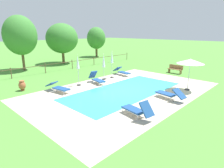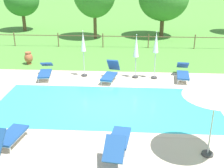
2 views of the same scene
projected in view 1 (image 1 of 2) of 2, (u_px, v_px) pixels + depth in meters
name	position (u px, v px, depth m)	size (l,w,h in m)	color
ground_plane	(125.00, 91.00, 13.95)	(160.00, 160.00, 0.00)	#518E38
pool_deck_paving	(125.00, 91.00, 13.95)	(14.10, 8.90, 0.01)	beige
swimming_pool_water	(125.00, 91.00, 13.94)	(9.40, 4.19, 0.01)	#38C6D1
pool_coping_rim	(125.00, 91.00, 13.94)	(9.88, 4.67, 0.01)	beige
sun_lounger_north_near_steps	(97.00, 79.00, 15.85)	(0.94, 1.93, 1.00)	navy
sun_lounger_north_mid	(137.00, 110.00, 9.65)	(0.88, 1.93, 0.99)	navy
sun_lounger_north_far	(122.00, 72.00, 18.79)	(0.85, 2.08, 0.80)	navy
sun_lounger_north_end	(169.00, 94.00, 12.16)	(0.84, 2.07, 0.82)	navy
sun_lounger_south_near_corner	(58.00, 87.00, 13.60)	(0.92, 2.14, 0.71)	navy
patio_umbrella_open_foreground	(190.00, 62.00, 13.57)	(1.91, 1.91, 2.37)	#383838
patio_umbrella_closed_row_west	(112.00, 59.00, 17.37)	(0.32, 0.32, 2.52)	#383838
patio_umbrella_closed_row_mid_west	(78.00, 65.00, 14.86)	(0.32, 0.32, 2.49)	#383838
patio_umbrella_closed_row_mid_east	(104.00, 62.00, 16.76)	(0.32, 0.32, 2.35)	#383838
wooden_bench_lawn_side	(175.00, 69.00, 19.61)	(0.47, 1.51, 0.87)	olive
terracotta_urn_near_fence	(22.00, 85.00, 13.90)	(0.50, 0.50, 0.76)	#A85B38
perimeter_fence	(59.00, 65.00, 20.82)	(23.64, 0.08, 1.05)	brown
tree_west_mid	(62.00, 38.00, 24.86)	(4.17, 4.17, 5.27)	brown
tree_centre	(96.00, 38.00, 31.61)	(3.11, 3.11, 4.90)	brown
tree_east_mid	(20.00, 35.00, 20.20)	(3.50, 3.50, 5.91)	brown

